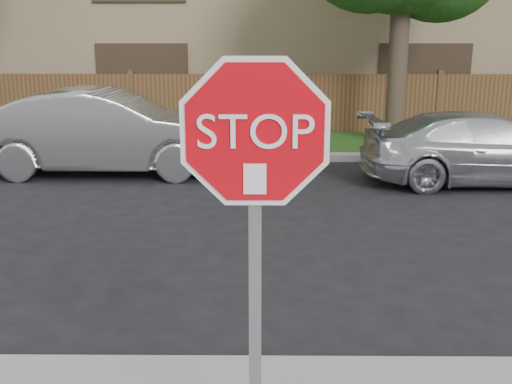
{
  "coord_description": "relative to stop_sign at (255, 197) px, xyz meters",
  "views": [
    {
      "loc": [
        -0.62,
        -4.31,
        2.6
      ],
      "look_at": [
        -0.65,
        -0.9,
        1.7
      ],
      "focal_mm": 42.0,
      "sensor_mm": 36.0,
      "label": 1
    }
  ],
  "objects": [
    {
      "name": "stop_sign",
      "position": [
        0.0,
        0.0,
        0.0
      ],
      "size": [
        1.01,
        0.13,
        2.55
      ],
      "color": "gray",
      "rests_on": "sidewalk_near"
    },
    {
      "name": "far_curb",
      "position": [
        0.65,
        9.63,
        -1.75
      ],
      "size": [
        70.0,
        0.3,
        0.15
      ],
      "primitive_type": "cube",
      "color": "gray",
      "rests_on": "ground"
    },
    {
      "name": "fence",
      "position": [
        0.65,
        12.88,
        -1.03
      ],
      "size": [
        70.0,
        0.12,
        1.6
      ],
      "primitive_type": "cube",
      "color": "#4C2D1A",
      "rests_on": "ground"
    },
    {
      "name": "sedan_right",
      "position": [
        4.0,
        7.69,
        -1.2
      ],
      "size": [
        4.4,
        1.89,
        1.26
      ],
      "primitive_type": "imported",
      "rotation": [
        0.0,
        0.0,
        1.6
      ],
      "color": "silver",
      "rests_on": "ground"
    },
    {
      "name": "ground",
      "position": [
        0.65,
        1.48,
        -1.83
      ],
      "size": [
        90.0,
        90.0,
        0.0
      ],
      "primitive_type": "plane",
      "color": "black",
      "rests_on": "ground"
    },
    {
      "name": "grass_strip",
      "position": [
        0.65,
        11.28,
        -1.77
      ],
      "size": [
        70.0,
        3.0,
        0.12
      ],
      "primitive_type": "cube",
      "color": "#1E4714",
      "rests_on": "ground"
    },
    {
      "name": "apartment_building",
      "position": [
        0.65,
        18.48,
        1.7
      ],
      "size": [
        35.2,
        9.2,
        7.2
      ],
      "color": "#91785A",
      "rests_on": "ground"
    },
    {
      "name": "sedan_left",
      "position": [
        -2.89,
        8.41,
        -1.03
      ],
      "size": [
        4.88,
        1.72,
        1.6
      ],
      "primitive_type": "imported",
      "rotation": [
        0.0,
        0.0,
        1.57
      ],
      "color": "#9E9EA2",
      "rests_on": "ground"
    }
  ]
}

